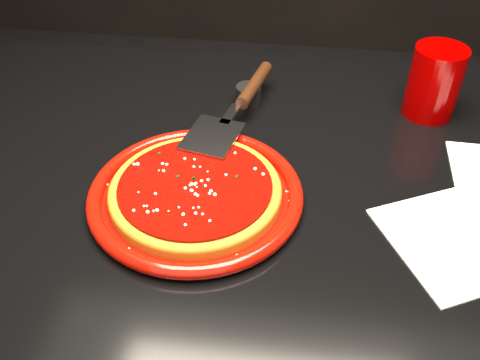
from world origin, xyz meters
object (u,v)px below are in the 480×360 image
(table, at_px, (261,327))
(cup, at_px, (434,82))
(plate, at_px, (196,194))
(pizza_server, at_px, (237,106))
(ramekin, at_px, (249,95))

(table, height_order, cup, cup)
(table, bearing_deg, cup, 40.73)
(plate, distance_m, cup, 0.46)
(plate, bearing_deg, pizza_server, 80.55)
(table, distance_m, plate, 0.40)
(pizza_server, bearing_deg, cup, 27.15)
(pizza_server, xyz_separation_m, cup, (0.33, 0.09, 0.02))
(table, xyz_separation_m, cup, (0.26, 0.23, 0.44))
(cup, relative_size, ramekin, 2.71)
(table, distance_m, cup, 0.56)
(pizza_server, xyz_separation_m, ramekin, (0.01, 0.07, -0.02))
(plate, height_order, ramekin, ramekin)
(table, height_order, ramekin, ramekin)
(table, relative_size, pizza_server, 3.61)
(ramekin, bearing_deg, table, -75.62)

